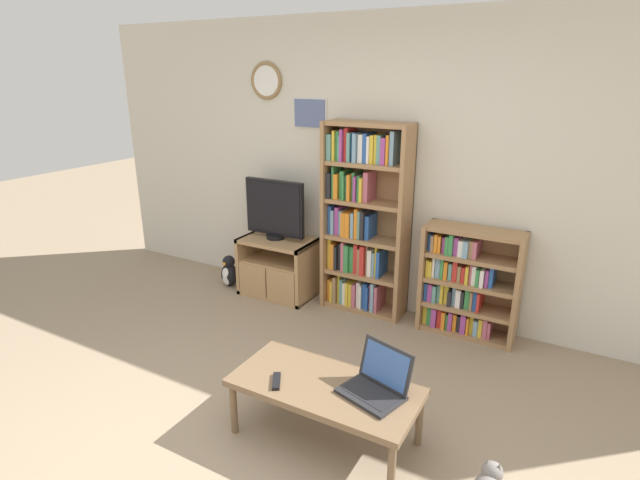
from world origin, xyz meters
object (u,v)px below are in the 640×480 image
Objects in this scene: bookshelf_tall at (361,221)px; coffee_table at (325,390)px; laptop at (377,382)px; remote_near_laptop at (276,381)px; bookshelf_short at (464,283)px; tv_stand at (278,266)px; television at (275,210)px; penguin_figurine at (229,272)px.

bookshelf_tall is 1.55× the size of coffee_table.
coffee_table is (0.57, -1.73, -0.50)m from bookshelf_tall.
laptop is at bearing -62.35° from bookshelf_tall.
coffee_table is at bearing 175.81° from remote_near_laptop.
coffee_table is (-0.38, -1.73, -0.10)m from bookshelf_short.
tv_stand is 1.15× the size of television.
bookshelf_short reaches higher than penguin_figurine.
bookshelf_tall reaches higher than remote_near_laptop.
television is 1.90× the size of penguin_figurine.
bookshelf_tall is 1.57m from penguin_figurine.
tv_stand is 1.75× the size of laptop.
television reaches higher than bookshelf_short.
laptop is at bearing 169.39° from remote_near_laptop.
coffee_table is (1.43, -1.62, -0.52)m from television.
tv_stand is 0.78× the size of bookshelf_short.
bookshelf_short reaches higher than coffee_table.
bookshelf_tall is 10.78× the size of remote_near_laptop.
coffee_table is 2.69× the size of laptop.
penguin_figurine is at bearing -168.72° from television.
laptop is (-0.09, -1.65, 0.01)m from bookshelf_short.
television reaches higher than tv_stand.
bookshelf_short is at bearing 3.42° from television.
remote_near_laptop is 2.38m from penguin_figurine.
television is 1.87m from bookshelf_short.
tv_stand is 2.13m from coffee_table.
laptop is at bearing -92.99° from bookshelf_short.
penguin_figurine is at bearing -171.18° from bookshelf_tall.
television reaches higher than laptop.
television is 0.87m from bookshelf_tall.
laptop is (0.30, 0.07, 0.10)m from coffee_table.
bookshelf_short is (1.79, 0.12, 0.15)m from tv_stand.
remote_near_laptop is (1.18, -1.75, -0.47)m from television.
tv_stand is at bearing 154.60° from laptop.
remote_near_laptop is (1.15, -1.74, 0.10)m from tv_stand.
coffee_table is at bearing -71.71° from bookshelf_tall.
television is at bearing 154.85° from laptop.
laptop is (1.70, -1.53, 0.16)m from tv_stand.
penguin_figurine is (-1.96, 1.52, -0.19)m from coffee_table.
bookshelf_short is at bearing 103.65° from laptop.
television is at bearing 131.51° from coffee_table.
bookshelf_short is at bearing 3.93° from tv_stand.
remote_near_laptop reaches higher than penguin_figurine.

